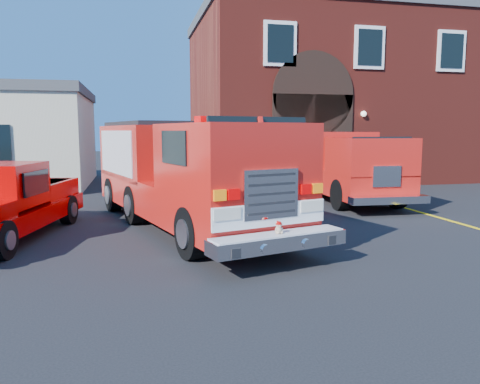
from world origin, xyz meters
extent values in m
plane|color=black|center=(0.00, 0.00, 0.00)|extent=(100.00, 100.00, 0.00)
cube|color=yellow|center=(6.50, 1.00, 0.00)|extent=(0.12, 3.00, 0.01)
cube|color=yellow|center=(6.50, 4.00, 0.00)|extent=(0.12, 3.00, 0.01)
cube|color=yellow|center=(6.50, 7.00, 0.00)|extent=(0.12, 3.00, 0.01)
cube|color=maroon|center=(9.00, 14.00, 4.00)|extent=(15.00, 10.00, 8.00)
cube|color=#44474A|center=(9.00, 14.00, 8.20)|extent=(15.20, 10.20, 0.50)
cube|color=black|center=(5.50, 8.98, 2.00)|extent=(3.60, 0.12, 4.00)
cylinder|color=black|center=(5.50, 8.98, 4.00)|extent=(3.60, 0.12, 3.60)
cube|color=black|center=(4.00, 8.95, 6.00)|extent=(1.40, 0.10, 1.80)
cube|color=black|center=(8.00, 8.95, 6.00)|extent=(1.40, 0.10, 1.80)
cube|color=black|center=(12.00, 8.95, 6.00)|extent=(1.40, 0.10, 1.80)
cylinder|color=black|center=(-0.94, -1.08, 0.51)|extent=(0.59, 1.08, 1.03)
cylinder|color=black|center=(1.04, -0.53, 0.51)|extent=(0.59, 1.08, 1.03)
cube|color=red|center=(-0.75, 2.07, 0.79)|extent=(4.51, 8.72, 0.84)
cube|color=red|center=(-1.33, 4.14, 1.87)|extent=(3.35, 4.58, 1.49)
cube|color=red|center=(-0.03, -0.53, 1.91)|extent=(3.05, 3.51, 1.40)
cube|color=black|center=(0.29, -1.66, 2.29)|extent=(2.00, 0.63, 0.88)
cube|color=#BF0203|center=(-0.03, -0.53, 2.69)|extent=(1.52, 0.71, 0.13)
cube|color=white|center=(0.38, -1.99, 0.98)|extent=(2.26, 0.68, 0.41)
cube|color=silver|center=(0.38, -2.00, 1.35)|extent=(1.09, 0.36, 0.88)
cube|color=silver|center=(0.45, -2.24, 0.54)|extent=(2.66, 1.20, 0.26)
cube|color=#B7B7BF|center=(-2.47, 3.82, 1.87)|extent=(0.94, 3.25, 1.21)
cube|color=#B7B7BF|center=(-0.20, 4.46, 1.87)|extent=(0.94, 3.25, 1.21)
sphere|color=tan|center=(0.45, -2.24, 0.75)|extent=(0.16, 0.16, 0.13)
sphere|color=tan|center=(0.45, -2.25, 0.84)|extent=(0.13, 0.13, 0.11)
sphere|color=tan|center=(0.41, -2.25, 0.88)|extent=(0.05, 0.05, 0.04)
sphere|color=tan|center=(0.49, -2.22, 0.88)|extent=(0.05, 0.05, 0.04)
ellipsoid|color=#BC0503|center=(0.45, -2.24, 0.87)|extent=(0.13, 0.13, 0.06)
cylinder|color=#BC0503|center=(0.46, -2.25, 0.86)|extent=(0.15, 0.15, 0.01)
cylinder|color=black|center=(-4.48, -0.31, 0.38)|extent=(0.43, 0.80, 0.76)
cube|color=#AF0000|center=(-4.92, 1.59, 0.52)|extent=(3.00, 5.52, 0.43)
cube|color=#AF0000|center=(-4.58, 3.08, 0.90)|extent=(2.14, 2.33, 0.52)
cylinder|color=black|center=(4.29, 3.51, 0.49)|extent=(0.34, 0.98, 0.97)
cylinder|color=black|center=(6.23, 3.43, 0.49)|extent=(0.34, 0.98, 0.97)
cube|color=red|center=(5.35, 5.94, 0.75)|extent=(2.47, 7.14, 0.79)
cube|color=red|center=(5.40, 7.26, 1.77)|extent=(2.37, 4.49, 1.32)
cube|color=red|center=(5.26, 3.47, 1.68)|extent=(2.28, 2.20, 1.15)
cube|color=#B7B7BF|center=(4.29, 7.30, 1.68)|extent=(0.17, 3.71, 1.50)
cube|color=#B7B7BF|center=(6.51, 7.22, 1.68)|extent=(0.17, 3.71, 1.50)
cube|color=silver|center=(5.21, 2.19, 0.49)|extent=(2.40, 0.48, 0.22)
camera|label=1|loc=(-1.98, -9.89, 2.47)|focal=35.00mm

